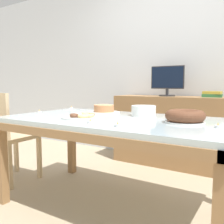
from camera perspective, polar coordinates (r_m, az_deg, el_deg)
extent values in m
plane|color=tan|center=(2.23, 0.85, -20.83)|extent=(12.00, 12.00, 0.00)
cube|color=silver|center=(3.51, 15.01, 10.57)|extent=(8.00, 0.10, 2.60)
cube|color=silver|center=(2.01, 0.88, -1.91)|extent=(1.82, 0.99, 0.04)
cube|color=olive|center=(1.64, -7.64, -5.48)|extent=(1.85, 0.08, 0.06)
cube|color=olive|center=(2.43, 6.59, -1.71)|extent=(1.85, 0.08, 0.06)
cube|color=olive|center=(2.59, -16.23, -1.45)|extent=(0.08, 1.02, 0.06)
cube|color=olive|center=(2.37, -23.81, -10.80)|extent=(0.07, 0.07, 0.69)
cube|color=olive|center=(1.44, 23.43, -22.08)|extent=(0.07, 0.07, 0.69)
cube|color=olive|center=(2.94, -9.20, -7.10)|extent=(0.07, 0.07, 0.69)
cube|color=#D1B284|center=(2.86, -21.85, -5.28)|extent=(0.43, 0.43, 0.04)
cube|color=#D1B284|center=(2.89, -16.29, -9.94)|extent=(0.04, 0.04, 0.45)
cube|color=#D1B284|center=(3.17, -21.07, -8.69)|extent=(0.04, 0.04, 0.45)
cube|color=#D1B284|center=(2.66, -22.36, -11.59)|extent=(0.04, 0.04, 0.45)
cube|color=olive|center=(3.26, 13.06, -4.20)|extent=(1.41, 0.44, 0.88)
cylinder|color=#262628|center=(3.23, 12.46, 3.69)|extent=(0.20, 0.20, 0.02)
cylinder|color=#262628|center=(3.23, 12.48, 4.63)|extent=(0.04, 0.04, 0.09)
cube|color=#262628|center=(3.23, 12.55, 7.73)|extent=(0.42, 0.02, 0.28)
cube|color=black|center=(3.22, 12.48, 7.74)|extent=(0.40, 0.00, 0.26)
cube|color=#2D6638|center=(3.09, 21.92, 3.49)|extent=(0.22, 0.17, 0.04)
cube|color=#B29933|center=(3.09, 21.95, 4.13)|extent=(0.20, 0.15, 0.03)
cylinder|color=white|center=(2.39, -1.85, -0.07)|extent=(0.30, 0.30, 0.01)
cylinder|color=#BC7A4C|center=(2.38, -1.86, 0.80)|extent=(0.19, 0.19, 0.06)
cylinder|color=#EDA16C|center=(2.38, -1.86, 1.60)|extent=(0.19, 0.19, 0.01)
cylinder|color=white|center=(1.82, 16.32, -2.22)|extent=(0.27, 0.27, 0.01)
torus|color=brown|center=(1.82, 16.36, -0.81)|extent=(0.28, 0.28, 0.08)
cylinder|color=white|center=(2.02, -6.78, -1.21)|extent=(0.34, 0.34, 0.01)
torus|color=#EAD184|center=(1.97, -5.30, -0.78)|extent=(0.08, 0.08, 0.03)
torus|color=#B27042|center=(2.02, -4.97, -0.60)|extent=(0.07, 0.07, 0.03)
torus|color=#EAD184|center=(2.10, -6.06, -0.36)|extent=(0.07, 0.07, 0.03)
torus|color=white|center=(2.08, -7.86, -0.50)|extent=(0.07, 0.07, 0.02)
torus|color=brown|center=(2.04, -8.67, -0.66)|extent=(0.07, 0.07, 0.02)
torus|color=brown|center=(1.97, -8.63, -0.82)|extent=(0.07, 0.07, 0.03)
torus|color=#EAD184|center=(1.94, -6.62, -0.93)|extent=(0.08, 0.08, 0.02)
cylinder|color=white|center=(2.17, 7.21, -0.76)|extent=(0.21, 0.21, 0.01)
cylinder|color=white|center=(2.17, 7.22, -0.50)|extent=(0.21, 0.21, 0.01)
cylinder|color=white|center=(2.17, 7.22, -0.24)|extent=(0.21, 0.21, 0.01)
cylinder|color=white|center=(2.17, 7.22, 0.02)|extent=(0.21, 0.21, 0.01)
cylinder|color=white|center=(2.16, 7.23, 0.29)|extent=(0.21, 0.21, 0.01)
cylinder|color=white|center=(2.16, 7.23, 0.55)|extent=(0.21, 0.21, 0.01)
cylinder|color=white|center=(2.16, 7.24, 0.81)|extent=(0.21, 0.21, 0.01)
cylinder|color=white|center=(2.16, 7.24, 1.08)|extent=(0.21, 0.21, 0.01)
cylinder|color=white|center=(2.16, 7.24, 1.34)|extent=(0.21, 0.21, 0.01)
cylinder|color=silver|center=(1.74, -5.01, -2.30)|extent=(0.04, 0.04, 0.02)
cylinder|color=white|center=(1.74, -5.01, -2.11)|extent=(0.03, 0.03, 0.00)
cone|color=#F9B74C|center=(1.74, -5.02, -1.68)|extent=(0.01, 0.01, 0.02)
cylinder|color=silver|center=(1.68, 23.05, -3.07)|extent=(0.04, 0.04, 0.02)
cylinder|color=white|center=(1.68, 23.06, -2.87)|extent=(0.03, 0.03, 0.00)
cone|color=#F9B74C|center=(1.68, 23.08, -2.43)|extent=(0.01, 0.01, 0.02)
cylinder|color=silver|center=(2.85, -9.29, 0.89)|extent=(0.04, 0.04, 0.02)
cylinder|color=white|center=(2.85, -9.29, 1.01)|extent=(0.03, 0.03, 0.00)
cone|color=#F9B74C|center=(2.85, -9.29, 1.27)|extent=(0.01, 0.01, 0.02)
cylinder|color=silver|center=(1.59, 1.31, -3.08)|extent=(0.04, 0.04, 0.02)
cylinder|color=white|center=(1.59, 1.31, -2.87)|extent=(0.03, 0.03, 0.00)
cone|color=#F9B74C|center=(1.59, 1.31, -2.41)|extent=(0.01, 0.01, 0.02)
cylinder|color=silver|center=(2.48, -16.27, -0.03)|extent=(0.04, 0.04, 0.02)
cylinder|color=white|center=(2.48, -16.27, 0.11)|extent=(0.03, 0.03, 0.00)
cone|color=#F9B74C|center=(2.48, -16.28, 0.41)|extent=(0.01, 0.01, 0.02)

